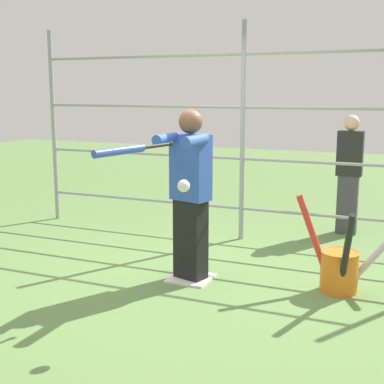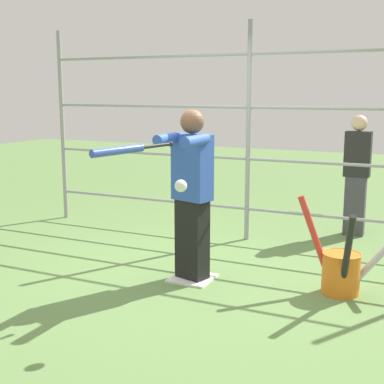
{
  "view_description": "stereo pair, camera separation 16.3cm",
  "coord_description": "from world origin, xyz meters",
  "px_view_note": "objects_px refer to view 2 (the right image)",
  "views": [
    {
      "loc": [
        -1.98,
        4.61,
        1.82
      ],
      "look_at": [
        -0.18,
        0.39,
        0.95
      ],
      "focal_mm": 50.0,
      "sensor_mm": 36.0,
      "label": 1
    },
    {
      "loc": [
        -2.13,
        4.54,
        1.82
      ],
      "look_at": [
        -0.18,
        0.39,
        0.95
      ],
      "focal_mm": 50.0,
      "sensor_mm": 36.0,
      "label": 2
    }
  ],
  "objects_px": {
    "baseball_bat_swinging": "(125,150)",
    "batter": "(192,190)",
    "bat_bucket": "(342,269)",
    "bystander_behind_fence": "(357,174)",
    "softball_in_flight": "(181,186)"
  },
  "relations": [
    {
      "from": "batter",
      "to": "softball_in_flight",
      "type": "height_order",
      "value": "batter"
    },
    {
      "from": "batter",
      "to": "bystander_behind_fence",
      "type": "distance_m",
      "value": 2.68
    },
    {
      "from": "batter",
      "to": "softball_in_flight",
      "type": "distance_m",
      "value": 1.04
    },
    {
      "from": "baseball_bat_swinging",
      "to": "softball_in_flight",
      "type": "height_order",
      "value": "baseball_bat_swinging"
    },
    {
      "from": "batter",
      "to": "softball_in_flight",
      "type": "bearing_deg",
      "value": 110.63
    },
    {
      "from": "batter",
      "to": "bystander_behind_fence",
      "type": "bearing_deg",
      "value": -116.09
    },
    {
      "from": "batter",
      "to": "baseball_bat_swinging",
      "type": "xyz_separation_m",
      "value": [
        0.15,
        0.92,
        0.47
      ]
    },
    {
      "from": "softball_in_flight",
      "to": "bat_bucket",
      "type": "relative_size",
      "value": 0.09
    },
    {
      "from": "bat_bucket",
      "to": "bystander_behind_fence",
      "type": "relative_size",
      "value": 0.68
    },
    {
      "from": "bystander_behind_fence",
      "to": "bat_bucket",
      "type": "bearing_deg",
      "value": 95.75
    },
    {
      "from": "bat_bucket",
      "to": "bystander_behind_fence",
      "type": "height_order",
      "value": "bystander_behind_fence"
    },
    {
      "from": "batter",
      "to": "bat_bucket",
      "type": "xyz_separation_m",
      "value": [
        -1.4,
        -0.25,
        -0.66
      ]
    },
    {
      "from": "batter",
      "to": "bat_bucket",
      "type": "bearing_deg",
      "value": -169.83
    },
    {
      "from": "softball_in_flight",
      "to": "bat_bucket",
      "type": "bearing_deg",
      "value": -130.71
    },
    {
      "from": "baseball_bat_swinging",
      "to": "batter",
      "type": "bearing_deg",
      "value": -99.59
    }
  ]
}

